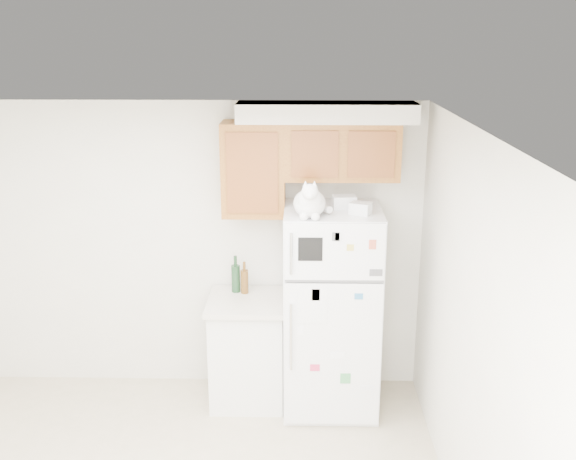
{
  "coord_description": "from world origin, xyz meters",
  "views": [
    {
      "loc": [
        0.88,
        -3.45,
        3.04
      ],
      "look_at": [
        0.78,
        1.55,
        1.55
      ],
      "focal_mm": 42.0,
      "sensor_mm": 36.0,
      "label": 1
    }
  ],
  "objects_px": {
    "storage_box_front": "(360,208)",
    "bottle_amber": "(244,278)",
    "storage_box_back": "(344,202)",
    "bottle_green": "(236,274)",
    "cat": "(310,202)",
    "base_counter": "(248,349)",
    "refrigerator": "(331,311)"
  },
  "relations": [
    {
      "from": "cat",
      "to": "storage_box_front",
      "type": "bearing_deg",
      "value": 13.43
    },
    {
      "from": "refrigerator",
      "to": "bottle_green",
      "type": "bearing_deg",
      "value": 163.88
    },
    {
      "from": "base_counter",
      "to": "bottle_green",
      "type": "relative_size",
      "value": 2.91
    },
    {
      "from": "base_counter",
      "to": "bottle_amber",
      "type": "bearing_deg",
      "value": 102.76
    },
    {
      "from": "base_counter",
      "to": "storage_box_back",
      "type": "height_order",
      "value": "storage_box_back"
    },
    {
      "from": "bottle_amber",
      "to": "cat",
      "type": "bearing_deg",
      "value": -38.0
    },
    {
      "from": "storage_box_back",
      "to": "bottle_green",
      "type": "distance_m",
      "value": 1.12
    },
    {
      "from": "bottle_green",
      "to": "bottle_amber",
      "type": "bearing_deg",
      "value": -21.94
    },
    {
      "from": "bottle_green",
      "to": "bottle_amber",
      "type": "distance_m",
      "value": 0.08
    },
    {
      "from": "refrigerator",
      "to": "base_counter",
      "type": "distance_m",
      "value": 0.79
    },
    {
      "from": "storage_box_back",
      "to": "bottle_green",
      "type": "bearing_deg",
      "value": 162.94
    },
    {
      "from": "refrigerator",
      "to": "bottle_amber",
      "type": "xyz_separation_m",
      "value": [
        -0.72,
        0.2,
        0.21
      ]
    },
    {
      "from": "bottle_amber",
      "to": "bottle_green",
      "type": "bearing_deg",
      "value": 158.06
    },
    {
      "from": "storage_box_back",
      "to": "storage_box_front",
      "type": "height_order",
      "value": "storage_box_back"
    },
    {
      "from": "storage_box_back",
      "to": "bottle_amber",
      "type": "distance_m",
      "value": 1.07
    },
    {
      "from": "cat",
      "to": "bottle_amber",
      "type": "distance_m",
      "value": 1.02
    },
    {
      "from": "storage_box_front",
      "to": "bottle_amber",
      "type": "relative_size",
      "value": 0.54
    },
    {
      "from": "base_counter",
      "to": "bottle_amber",
      "type": "distance_m",
      "value": 0.61
    },
    {
      "from": "refrigerator",
      "to": "storage_box_back",
      "type": "xyz_separation_m",
      "value": [
        0.09,
        0.05,
        0.9
      ]
    },
    {
      "from": "storage_box_back",
      "to": "bottle_green",
      "type": "relative_size",
      "value": 0.57
    },
    {
      "from": "base_counter",
      "to": "cat",
      "type": "bearing_deg",
      "value": -30.0
    },
    {
      "from": "cat",
      "to": "storage_box_back",
      "type": "bearing_deg",
      "value": 44.64
    },
    {
      "from": "storage_box_back",
      "to": "storage_box_front",
      "type": "distance_m",
      "value": 0.21
    },
    {
      "from": "refrigerator",
      "to": "bottle_amber",
      "type": "height_order",
      "value": "refrigerator"
    },
    {
      "from": "bottle_green",
      "to": "bottle_amber",
      "type": "xyz_separation_m",
      "value": [
        0.08,
        -0.03,
        -0.02
      ]
    },
    {
      "from": "storage_box_front",
      "to": "bottle_amber",
      "type": "distance_m",
      "value": 1.19
    },
    {
      "from": "storage_box_front",
      "to": "bottle_green",
      "type": "relative_size",
      "value": 0.47
    },
    {
      "from": "bottle_amber",
      "to": "storage_box_back",
      "type": "bearing_deg",
      "value": -10.45
    },
    {
      "from": "cat",
      "to": "storage_box_front",
      "type": "height_order",
      "value": "cat"
    },
    {
      "from": "bottle_green",
      "to": "bottle_amber",
      "type": "relative_size",
      "value": 1.15
    },
    {
      "from": "cat",
      "to": "bottle_green",
      "type": "distance_m",
      "value": 1.06
    },
    {
      "from": "storage_box_front",
      "to": "bottle_amber",
      "type": "xyz_separation_m",
      "value": [
        -0.92,
        0.33,
        -0.69
      ]
    }
  ]
}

